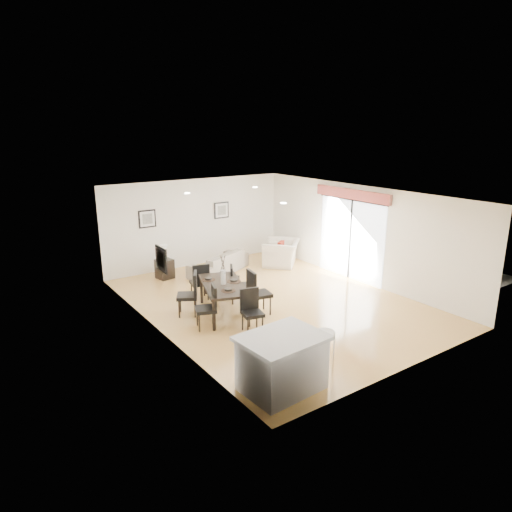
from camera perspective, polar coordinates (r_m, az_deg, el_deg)
ground at (r=11.47m, az=2.10°, el=-5.75°), size 8.00×8.00×0.00m
wall_back at (r=14.36m, az=-7.47°, el=4.18°), size 6.00×0.04×2.70m
wall_front at (r=8.36m, az=18.91°, el=-5.12°), size 6.00×0.04×2.70m
wall_left at (r=9.62m, az=-12.29°, el=-1.89°), size 0.04×8.00×2.70m
wall_right at (r=13.02m, az=12.81°, el=2.71°), size 0.04×8.00×2.70m
ceiling at (r=10.78m, az=2.25°, el=7.73°), size 6.00×8.00×0.02m
sofa at (r=13.69m, az=-4.69°, el=-0.83°), size 2.24×1.58×0.61m
armchair at (r=14.41m, az=3.19°, el=0.40°), size 1.59×1.59×0.78m
courtyard_plant_a at (r=14.82m, az=22.51°, el=-0.71°), size 0.56×0.49×0.61m
courtyard_plant_b at (r=15.88m, az=17.01°, el=0.96°), size 0.40×0.40×0.66m
dining_table at (r=10.54m, az=-4.10°, el=-3.89°), size 1.42×1.97×0.74m
dining_chair_wnear at (r=9.91m, az=-5.84°, el=-6.03°), size 0.56×0.56×0.97m
dining_chair_wfar at (r=10.62m, az=-8.15°, el=-4.40°), size 0.63×0.63×1.03m
dining_chair_enear at (r=10.54m, az=0.01°, el=-4.26°), size 0.56×0.56×1.07m
dining_chair_efar at (r=11.30m, az=-2.55°, el=-3.27°), size 0.57×0.57×0.94m
dining_chair_head at (r=9.73m, az=-0.63°, el=-6.49°), size 0.50×0.50×0.93m
dining_chair_foot at (r=11.49m, az=-6.99°, el=-2.98°), size 0.51×0.51×0.96m
vase at (r=10.42m, az=-4.14°, el=-1.91°), size 0.75×1.23×0.69m
coffee_table at (r=12.20m, az=-4.28°, el=-3.56°), size 1.02×0.82×0.35m
side_table at (r=13.39m, az=-11.35°, el=-1.59°), size 0.49×0.49×0.56m
table_lamp at (r=13.23m, az=-11.48°, el=0.71°), size 0.22×0.22×0.42m
cushion at (r=14.19m, az=3.12°, el=1.14°), size 0.36×0.29×0.35m
kitchen_island at (r=7.71m, az=3.26°, el=-13.16°), size 1.42×1.13×0.95m
bar_stool at (r=8.18m, az=8.58°, el=-10.04°), size 0.36×0.36×0.78m
framed_print_back_left at (r=13.63m, az=-13.44°, el=4.54°), size 0.52×0.04×0.52m
framed_print_back_right at (r=14.70m, az=-4.33°, el=5.73°), size 0.52×0.04×0.52m
framed_print_left_wall at (r=9.37m, az=-11.75°, el=-0.42°), size 0.04×0.52×0.52m
sliding_door at (r=13.12m, az=11.80°, el=4.28°), size 0.12×2.70×2.57m
courtyard at (r=16.04m, az=18.15°, el=3.19°), size 6.00×6.00×2.00m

